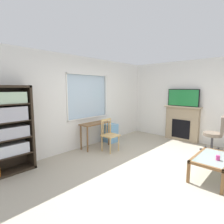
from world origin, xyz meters
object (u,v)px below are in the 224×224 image
(bookshelf, at_px, (8,127))
(fireplace, at_px, (182,123))
(desk_under_window, at_px, (95,127))
(coffee_table, at_px, (213,160))
(plastic_drawer_unit, at_px, (110,133))
(sippy_cup, at_px, (218,158))
(wooden_chair, at_px, (109,135))
(tv, at_px, (183,98))
(office_chair, at_px, (216,132))

(bookshelf, distance_m, fireplace, 5.05)
(desk_under_window, relative_size, coffee_table, 0.88)
(desk_under_window, relative_size, plastic_drawer_unit, 1.58)
(sippy_cup, bearing_deg, coffee_table, 41.96)
(bookshelf, distance_m, wooden_chair, 2.47)
(tv, bearing_deg, wooden_chair, 155.43)
(office_chair, xyz_separation_m, coffee_table, (-1.69, -0.33, -0.19))
(desk_under_window, xyz_separation_m, tv, (2.44, -1.60, 0.84))
(bookshelf, xyz_separation_m, fireplace, (4.73, -1.71, -0.40))
(bookshelf, height_order, coffee_table, bookshelf)
(bookshelf, relative_size, plastic_drawer_unit, 3.06)
(office_chair, distance_m, sippy_cup, 1.86)
(coffee_table, bearing_deg, fireplace, 34.37)
(plastic_drawer_unit, relative_size, office_chair, 0.59)
(fireplace, height_order, sippy_cup, fireplace)
(office_chair, bearing_deg, bookshelf, 146.61)
(bookshelf, bearing_deg, office_chair, -33.39)
(wooden_chair, xyz_separation_m, office_chair, (1.95, -2.21, 0.09))
(desk_under_window, xyz_separation_m, plastic_drawer_unit, (0.70, 0.05, -0.31))
(coffee_table, bearing_deg, wooden_chair, 95.93)
(tv, xyz_separation_m, coffee_table, (-2.11, -1.46, -1.07))
(sippy_cup, bearing_deg, tv, 35.02)
(coffee_table, height_order, sippy_cup, sippy_cup)
(bookshelf, relative_size, tv, 1.79)
(fireplace, bearing_deg, plastic_drawer_unit, 136.73)
(office_chair, bearing_deg, tv, 69.36)
(wooden_chair, height_order, tv, tv)
(wooden_chair, bearing_deg, plastic_drawer_unit, 41.34)
(tv, xyz_separation_m, sippy_cup, (-2.23, -1.56, -0.97))
(plastic_drawer_unit, height_order, tv, tv)
(coffee_table, distance_m, sippy_cup, 0.19)
(tv, relative_size, coffee_table, 0.95)
(plastic_drawer_unit, distance_m, fireplace, 2.42)
(office_chair, bearing_deg, desk_under_window, 126.53)
(plastic_drawer_unit, bearing_deg, office_chair, -64.68)
(tv, bearing_deg, sippy_cup, -144.98)
(bookshelf, distance_m, plastic_drawer_unit, 3.06)
(office_chair, height_order, sippy_cup, office_chair)
(bookshelf, distance_m, sippy_cup, 4.14)
(desk_under_window, distance_m, office_chair, 3.39)
(coffee_table, bearing_deg, tv, 34.60)
(wooden_chair, bearing_deg, sippy_cup, -86.79)
(fireplace, xyz_separation_m, sippy_cup, (-2.24, -1.56, -0.11))
(tv, distance_m, coffee_table, 2.78)
(tv, relative_size, sippy_cup, 11.26)
(desk_under_window, height_order, office_chair, office_chair)
(tv, height_order, coffee_table, tv)
(bookshelf, height_order, wooden_chair, bookshelf)
(plastic_drawer_unit, xyz_separation_m, sippy_cup, (-0.49, -3.21, 0.18))
(desk_under_window, height_order, wooden_chair, wooden_chair)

